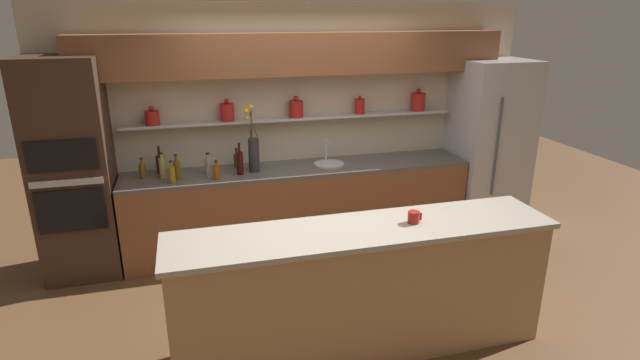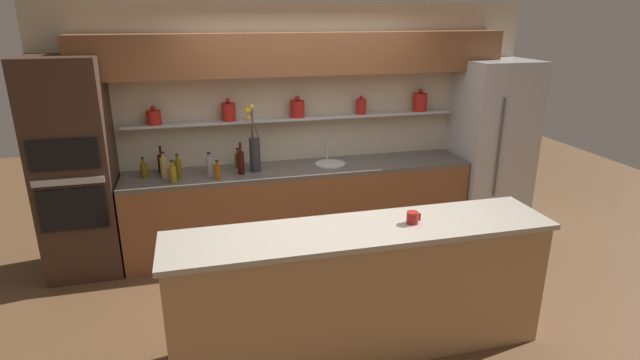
% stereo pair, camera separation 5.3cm
% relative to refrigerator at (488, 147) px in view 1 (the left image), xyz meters
% --- Properties ---
extents(ground_plane, '(12.00, 12.00, 0.00)m').
position_rel_refrigerator_xyz_m(ground_plane, '(-2.21, -1.20, -1.00)').
color(ground_plane, brown).
extents(back_wall_unit, '(5.20, 0.44, 2.60)m').
position_rel_refrigerator_xyz_m(back_wall_unit, '(-2.21, 0.33, 0.55)').
color(back_wall_unit, beige).
rests_on(back_wall_unit, ground_plane).
extents(back_counter_unit, '(3.68, 0.62, 0.92)m').
position_rel_refrigerator_xyz_m(back_counter_unit, '(-2.25, 0.04, -0.54)').
color(back_counter_unit, brown).
rests_on(back_counter_unit, ground_plane).
extents(island_counter, '(2.85, 0.61, 1.02)m').
position_rel_refrigerator_xyz_m(island_counter, '(-2.21, -1.83, -0.48)').
color(island_counter, tan).
rests_on(island_counter, ground_plane).
extents(refrigerator, '(0.79, 0.73, 1.99)m').
position_rel_refrigerator_xyz_m(refrigerator, '(0.00, 0.00, 0.00)').
color(refrigerator, '#B7B7BC').
rests_on(refrigerator, ground_plane).
extents(oven_tower, '(0.69, 0.64, 2.13)m').
position_rel_refrigerator_xyz_m(oven_tower, '(-4.46, 0.04, 0.07)').
color(oven_tower, '#3D281E').
rests_on(oven_tower, ground_plane).
extents(flower_vase, '(0.14, 0.13, 0.71)m').
position_rel_refrigerator_xyz_m(flower_vase, '(-2.74, 0.02, 0.15)').
color(flower_vase, '#2D2D33').
rests_on(flower_vase, back_counter_unit).
extents(sink_fixture, '(0.33, 0.33, 0.25)m').
position_rel_refrigerator_xyz_m(sink_fixture, '(-1.93, 0.05, -0.06)').
color(sink_fixture, '#B7B7BC').
rests_on(sink_fixture, back_counter_unit).
extents(bottle_oil_0, '(0.07, 0.07, 0.21)m').
position_rel_refrigerator_xyz_m(bottle_oil_0, '(-3.84, 0.09, 0.00)').
color(bottle_oil_0, brown).
rests_on(bottle_oil_0, back_counter_unit).
extents(bottle_wine_1, '(0.07, 0.07, 0.33)m').
position_rel_refrigerator_xyz_m(bottle_wine_1, '(-2.89, -0.04, 0.05)').
color(bottle_wine_1, '#380C0C').
rests_on(bottle_wine_1, back_counter_unit).
extents(bottle_spirit_2, '(0.06, 0.06, 0.25)m').
position_rel_refrigerator_xyz_m(bottle_spirit_2, '(-3.21, -0.05, 0.03)').
color(bottle_spirit_2, gray).
rests_on(bottle_spirit_2, back_counter_unit).
extents(bottle_spirit_3, '(0.07, 0.07, 0.26)m').
position_rel_refrigerator_xyz_m(bottle_spirit_3, '(-3.65, 0.04, 0.03)').
color(bottle_spirit_3, tan).
rests_on(bottle_spirit_3, back_counter_unit).
extents(bottle_oil_4, '(0.07, 0.07, 0.22)m').
position_rel_refrigerator_xyz_m(bottle_oil_4, '(-3.56, -0.14, 0.01)').
color(bottle_oil_4, olive).
rests_on(bottle_oil_4, back_counter_unit).
extents(bottle_sauce_5, '(0.06, 0.06, 0.19)m').
position_rel_refrigerator_xyz_m(bottle_sauce_5, '(-3.13, -0.14, 0.00)').
color(bottle_sauce_5, '#9E4C0A').
rests_on(bottle_sauce_5, back_counter_unit).
extents(bottle_oil_6, '(0.07, 0.07, 0.25)m').
position_rel_refrigerator_xyz_m(bottle_oil_6, '(-3.51, -0.03, 0.02)').
color(bottle_oil_6, brown).
rests_on(bottle_oil_6, back_counter_unit).
extents(bottle_oil_7, '(0.06, 0.06, 0.21)m').
position_rel_refrigerator_xyz_m(bottle_oil_7, '(-3.21, 0.08, 0.01)').
color(bottle_oil_7, '#47380A').
rests_on(bottle_oil_7, back_counter_unit).
extents(bottle_wine_8, '(0.07, 0.07, 0.28)m').
position_rel_refrigerator_xyz_m(bottle_wine_8, '(-3.68, 0.21, 0.03)').
color(bottle_wine_8, '#380C0C').
rests_on(bottle_wine_8, back_counter_unit).
extents(bottle_oil_9, '(0.07, 0.07, 0.21)m').
position_rel_refrigerator_xyz_m(bottle_oil_9, '(-2.90, 0.20, 0.00)').
color(bottle_oil_9, '#47380A').
rests_on(bottle_oil_9, back_counter_unit).
extents(coffee_mug, '(0.11, 0.09, 0.09)m').
position_rel_refrigerator_xyz_m(coffee_mug, '(-1.82, -1.84, 0.07)').
color(coffee_mug, maroon).
rests_on(coffee_mug, island_counter).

